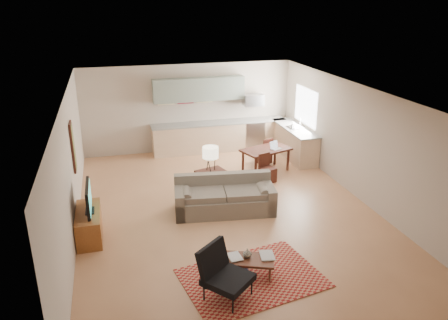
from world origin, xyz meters
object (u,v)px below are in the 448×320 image
object	(u,v)px
tv_credenza	(89,224)
coffee_table	(242,266)
dining_table	(266,160)
armchair	(228,275)
sofa	(225,195)
console_table	(211,186)

from	to	relation	value
tv_credenza	coffee_table	bearing A→B (deg)	-38.29
dining_table	coffee_table	bearing A→B (deg)	-133.94
coffee_table	tv_credenza	bearing A→B (deg)	163.24
armchair	tv_credenza	world-z (taller)	armchair
coffee_table	armchair	xyz separation A→B (m)	(-0.40, -0.55, 0.27)
tv_credenza	dining_table	size ratio (longest dim) A/B	0.93
sofa	tv_credenza	world-z (taller)	sofa
sofa	dining_table	world-z (taller)	sofa
tv_credenza	dining_table	distance (m)	5.24
console_table	armchair	bearing A→B (deg)	-115.45
coffee_table	dining_table	xyz separation A→B (m)	(2.07, 4.44, 0.17)
console_table	dining_table	distance (m)	2.35
sofa	dining_table	distance (m)	2.67
armchair	console_table	size ratio (longest dim) A/B	1.16
coffee_table	dining_table	bearing A→B (deg)	86.48
armchair	coffee_table	bearing A→B (deg)	13.59
console_table	dining_table	world-z (taller)	console_table
sofa	armchair	bearing A→B (deg)	-96.29
sofa	console_table	world-z (taller)	sofa
sofa	dining_table	xyz separation A→B (m)	(1.73, 2.03, -0.07)
coffee_table	console_table	size ratio (longest dim) A/B	1.48
sofa	console_table	xyz separation A→B (m)	(-0.16, 0.65, -0.02)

